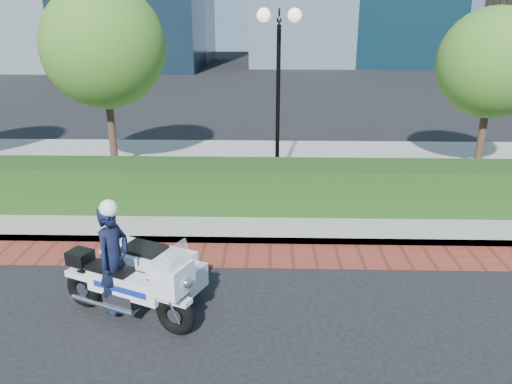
{
  "coord_description": "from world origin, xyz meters",
  "views": [
    {
      "loc": [
        0.8,
        -6.77,
        4.15
      ],
      "look_at": [
        0.56,
        2.21,
        1.0
      ],
      "focal_mm": 35.0,
      "sensor_mm": 36.0,
      "label": 1
    }
  ],
  "objects_px": {
    "lamppost": "(278,71)",
    "tree_c": "(493,63)",
    "tree_b": "(104,47)",
    "police_motorcycle": "(135,270)"
  },
  "relations": [
    {
      "from": "lamppost",
      "to": "tree_c",
      "type": "distance_m",
      "value": 5.65
    },
    {
      "from": "lamppost",
      "to": "tree_c",
      "type": "relative_size",
      "value": 0.98
    },
    {
      "from": "tree_b",
      "to": "police_motorcycle",
      "type": "relative_size",
      "value": 2.29
    },
    {
      "from": "tree_b",
      "to": "police_motorcycle",
      "type": "distance_m",
      "value": 7.68
    },
    {
      "from": "lamppost",
      "to": "tree_c",
      "type": "xyz_separation_m",
      "value": [
        5.5,
        1.3,
        0.09
      ]
    },
    {
      "from": "police_motorcycle",
      "to": "tree_b",
      "type": "bearing_deg",
      "value": 132.77
    },
    {
      "from": "tree_c",
      "to": "police_motorcycle",
      "type": "relative_size",
      "value": 2.02
    },
    {
      "from": "lamppost",
      "to": "tree_b",
      "type": "bearing_deg",
      "value": 163.89
    },
    {
      "from": "police_motorcycle",
      "to": "tree_c",
      "type": "bearing_deg",
      "value": 65.11
    },
    {
      "from": "tree_c",
      "to": "tree_b",
      "type": "bearing_deg",
      "value": 180.0
    }
  ]
}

